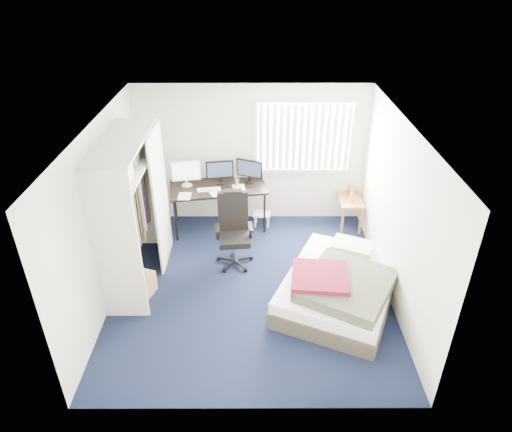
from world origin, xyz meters
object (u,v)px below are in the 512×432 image
object	(u,v)px
bed	(339,286)
nightstand	(349,200)
desk	(218,185)
office_chair	(234,236)

from	to	relation	value
bed	nightstand	bearing A→B (deg)	76.91
desk	bed	bearing A→B (deg)	-48.70
nightstand	bed	bearing A→B (deg)	-103.09
desk	office_chair	distance (m)	1.18
nightstand	bed	world-z (taller)	nightstand
bed	office_chair	bearing A→B (deg)	146.35
office_chair	bed	bearing A→B (deg)	-33.65
desk	bed	size ratio (longest dim) A/B	0.75
desk	bed	xyz separation A→B (m)	(1.83, -2.09, -0.56)
office_chair	desk	bearing A→B (deg)	106.25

